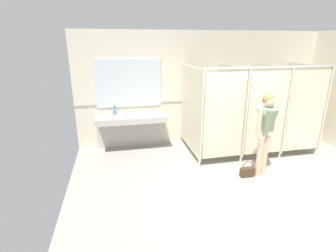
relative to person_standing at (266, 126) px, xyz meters
The scene contains 11 objects.
ground_plane 1.34m from the person_standing, 118.03° to the right, with size 6.49×6.21×0.10m, color gray.
wall_back 2.19m from the person_standing, 100.52° to the left, with size 6.49×0.12×2.75m, color beige.
wall_back_tile_band 2.10m from the person_standing, 100.84° to the left, with size 6.49×0.01×0.06m, color #9E937F.
vanity_counter 3.02m from the person_standing, 142.04° to the left, with size 1.63×0.57×0.96m.
mirror_panel 3.18m from the person_standing, 139.05° to the left, with size 1.53×0.02×1.11m, color silver.
bathroom_stalls 1.13m from the person_standing, 71.33° to the left, with size 2.89×1.51×2.03m.
person_standing is the anchor object (origin of this frame).
handbag 0.95m from the person_standing, behind, with size 0.27×0.11×0.32m.
soap_dispenser 3.34m from the person_standing, 144.70° to the left, with size 0.07×0.07×0.20m.
paper_cup 2.80m from the person_standing, 141.94° to the left, with size 0.07×0.07×0.10m, color white.
floor_drain_cover 1.77m from the person_standing, 112.75° to the right, with size 0.14×0.14×0.01m, color #B7BABF.
Camera 1 is at (-2.31, -3.27, 2.46)m, focal length 27.25 mm.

